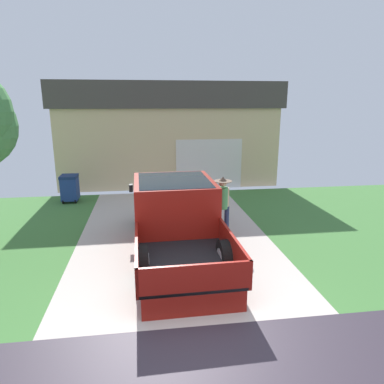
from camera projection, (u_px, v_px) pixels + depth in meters
name	position (u px, v px, depth m)	size (l,w,h in m)	color
pickup_truck	(175.00, 217.00, 8.97)	(2.26, 5.49, 1.71)	maroon
person_with_hat	(222.00, 202.00, 9.44)	(0.49, 0.49, 1.72)	navy
handbag	(221.00, 234.00, 9.49)	(0.32, 0.18, 0.44)	#232328
house_with_garage	(166.00, 131.00, 17.10)	(9.85, 5.88, 4.49)	#CDB484
wheeled_trash_bin	(70.00, 187.00, 12.97)	(0.60, 0.72, 1.02)	navy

